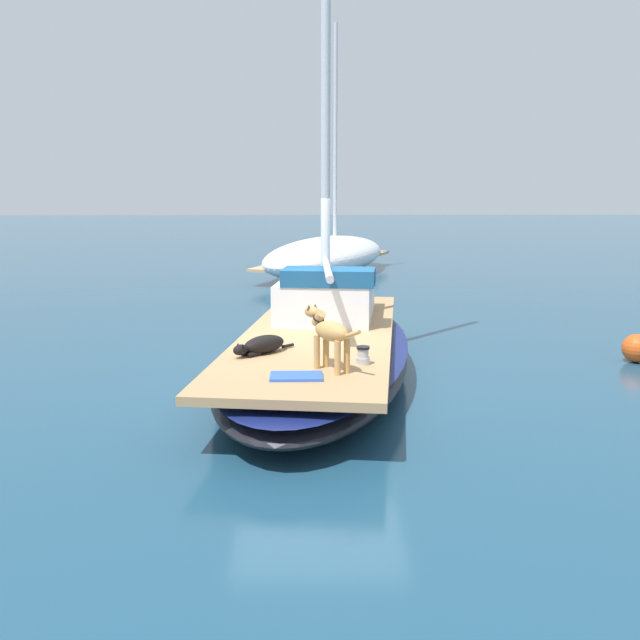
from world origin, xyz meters
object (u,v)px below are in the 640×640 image
Objects in this scene: mooring_buoy at (637,348)px; deck_towel at (296,376)px; deck_winch at (363,356)px; moored_boat_far_astern at (327,255)px; dog_black at (262,345)px; sailboat_main at (319,354)px; dog_tan at (329,333)px.

deck_towel is at bearing -148.07° from mooring_buoy.
mooring_buoy is (4.44, 2.67, -0.54)m from deck_winch.
moored_boat_far_astern is 18.23× the size of mooring_buoy.
moored_boat_far_astern is at bearing 85.07° from dog_black.
sailboat_main is at bearing 104.08° from deck_winch.
deck_towel is 14.52m from moored_boat_far_astern.
mooring_buoy is at bearing 20.56° from dog_black.
dog_tan reaches higher than deck_towel.
sailboat_main is 12.05m from moored_boat_far_astern.
dog_tan is 1.43× the size of deck_towel.
dog_black is 1.33× the size of deck_towel.
dog_black is at bearing -94.93° from moored_boat_far_astern.
deck_winch is (1.19, -0.55, -0.01)m from dog_black.
dog_black is (-0.72, -1.34, 0.43)m from sailboat_main.
sailboat_main is at bearing -92.09° from moored_boat_far_astern.
sailboat_main is 13.39× the size of deck_towel.
deck_winch is at bearing -24.94° from dog_black.
moored_boat_far_astern reaches higher than dog_black.
mooring_buoy is (4.48, -11.27, -0.38)m from moored_boat_far_astern.
dog_tan is 0.57m from deck_winch.
moored_boat_far_astern is at bearing 87.17° from deck_towel.
dog_tan reaches higher than sailboat_main.
deck_winch reaches higher than mooring_buoy.
sailboat_main is 2.00m from deck_winch.
deck_towel is at bearing -96.45° from sailboat_main.
deck_winch reaches higher than deck_towel.
dog_black is 6.04m from mooring_buoy.
dog_black is 1.18m from dog_tan.
deck_winch is at bearing -75.92° from sailboat_main.
deck_towel is at bearing -92.83° from moored_boat_far_astern.
deck_towel is (-0.76, -0.57, -0.08)m from deck_winch.
dog_black is 0.09× the size of moored_boat_far_astern.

